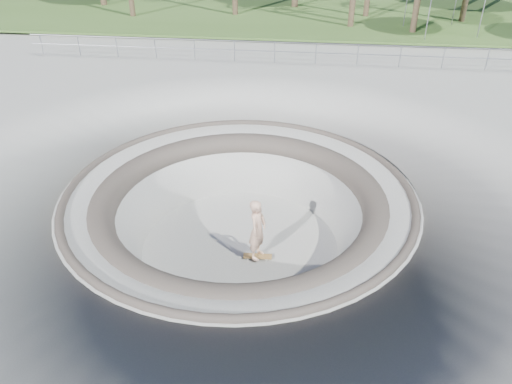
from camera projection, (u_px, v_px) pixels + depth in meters
The scene contains 6 objects.
ground at pixel (239, 192), 14.55m from camera, with size 180.00×180.00×0.00m, color #AAAAA4.
skate_bowl at pixel (240, 242), 15.51m from camera, with size 14.00×14.00×4.10m.
distant_hills at pixel (331, 14), 66.18m from camera, with size 103.20×45.00×28.60m.
safety_railing at pixel (275, 52), 24.33m from camera, with size 25.00×0.06×1.03m.
skateboard at pixel (258, 256), 14.92m from camera, with size 0.86×0.28×0.09m.
skater at pixel (258, 230), 14.40m from camera, with size 0.71×0.46×1.94m, color #D9A88C.
Camera 1 is at (1.94, -12.24, 7.64)m, focal length 35.00 mm.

